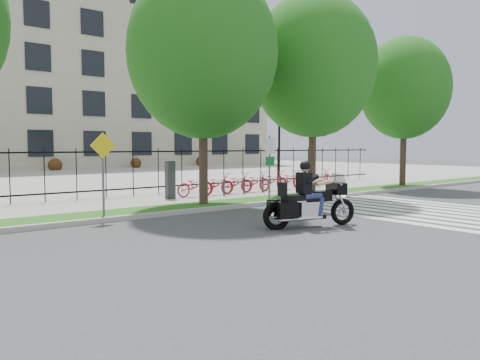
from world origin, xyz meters
TOP-DOWN VIEW (x-y plane):
  - ground at (0.00, 0.00)m, footprint 120.00×120.00m
  - curb at (0.00, 4.10)m, footprint 60.00×0.20m
  - grass_verge at (0.00, 4.95)m, footprint 60.00×1.50m
  - sidewalk at (0.00, 7.45)m, footprint 60.00×3.50m
  - plaza at (0.00, 25.00)m, footprint 80.00×34.00m
  - crosswalk_stripes at (4.83, 0.00)m, footprint 5.70×8.00m
  - iron_fence at (0.00, 9.20)m, footprint 30.00×0.06m
  - lamp_post_right at (10.00, 12.00)m, footprint 1.06×0.70m
  - street_tree_1 at (-0.54, 4.95)m, footprint 5.34×5.34m
  - street_tree_2 at (5.24, 4.95)m, footprint 5.41×5.41m
  - street_tree_3 at (12.37, 4.95)m, footprint 4.68×4.68m
  - bike_share_station at (4.38, 7.20)m, footprint 9.96×0.85m
  - sign_pole_regulatory at (2.37, 4.58)m, footprint 0.50×0.09m
  - sign_pole_warning at (-4.45, 4.58)m, footprint 0.78×0.09m
  - motorcycle_rider at (-0.56, -0.22)m, footprint 2.79×1.31m

SIDE VIEW (x-z plane):
  - ground at x=0.00m, z-range 0.00..0.00m
  - crosswalk_stripes at x=4.83m, z-range 0.00..0.01m
  - plaza at x=0.00m, z-range 0.00..0.10m
  - curb at x=0.00m, z-range 0.00..0.15m
  - grass_verge at x=0.00m, z-range 0.00..0.15m
  - sidewalk at x=0.00m, z-range 0.00..0.15m
  - bike_share_station at x=4.38m, z-range -0.13..1.37m
  - motorcycle_rider at x=-0.56m, z-range -0.37..1.84m
  - iron_fence at x=0.00m, z-range 0.15..2.15m
  - sign_pole_regulatory at x=2.37m, z-range 0.49..2.99m
  - sign_pole_warning at x=-4.45m, z-range 0.50..2.99m
  - lamp_post_right at x=10.00m, z-range 1.08..5.33m
  - street_tree_3 at x=12.37m, z-range 1.37..9.21m
  - street_tree_1 at x=-0.54m, z-range 1.31..9.79m
  - street_tree_2 at x=5.24m, z-range 1.37..10.05m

